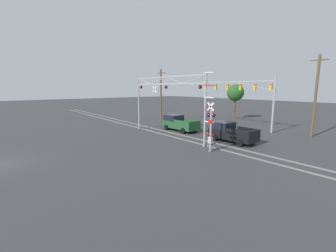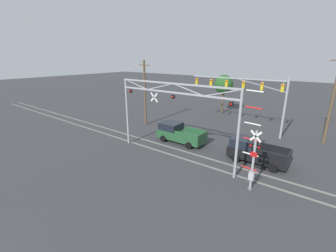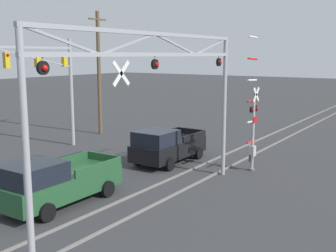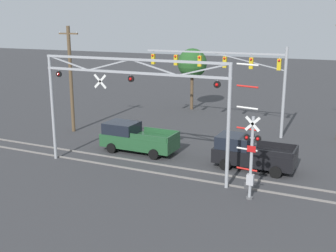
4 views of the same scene
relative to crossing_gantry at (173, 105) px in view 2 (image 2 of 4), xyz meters
name	(u,v)px [view 2 (image 2 of 4)]	position (x,y,z in m)	size (l,w,h in m)	color
rail_track_near	(174,156)	(0.02, 0.28, -4.92)	(80.00, 0.08, 0.10)	gray
rail_track_far	(183,151)	(0.02, 1.72, -4.92)	(80.00, 0.08, 0.10)	gray
crossing_gantry	(173,105)	(0.00, 0.00, 0.00)	(12.06, 0.26, 6.87)	#9EA0A5
crossing_signal_mast	(253,159)	(7.42, -0.93, -2.61)	(1.39, 0.35, 6.96)	#9EA0A5
traffic_signal_span	(253,91)	(3.10, 11.61, 0.12)	(11.86, 0.39, 7.06)	#9EA0A5
pickup_truck_lead	(179,133)	(-1.85, 3.65, -3.99)	(5.32, 2.33, 2.00)	#23512D
pickup_truck_following	(255,151)	(6.28, 3.70, -3.99)	(4.96, 2.33, 2.00)	black
utility_pole_left	(145,93)	(-9.27, 6.30, -0.55)	(1.80, 0.28, 8.55)	brown
utility_pole_right	(333,100)	(10.81, 12.87, -0.22)	(1.80, 0.28, 9.21)	brown
background_tree_beyond_span	(224,85)	(-3.75, 18.78, -0.26)	(2.98, 2.98, 6.24)	brown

